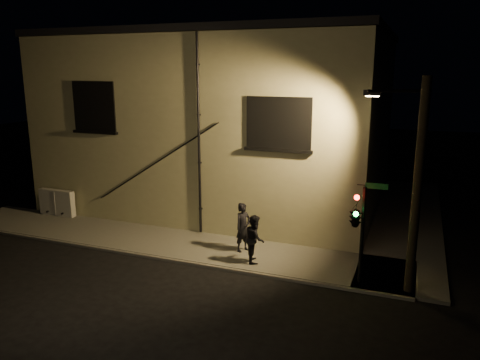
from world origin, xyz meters
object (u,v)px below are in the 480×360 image
at_px(pedestrian_a, 243,227).
at_px(streetlamp_pole, 414,182).
at_px(pedestrian_b, 255,238).
at_px(traffic_signal, 356,216).
at_px(utility_cabinet, 57,203).

height_order(pedestrian_a, streetlamp_pole, streetlamp_pole).
distance_m(pedestrian_b, traffic_signal, 3.90).
xyz_separation_m(pedestrian_b, streetlamp_pole, (5.25, -0.37, 2.65)).
relative_size(pedestrian_b, streetlamp_pole, 0.26).
bearing_deg(streetlamp_pole, pedestrian_b, 175.92).
distance_m(pedestrian_a, traffic_signal, 4.75).
relative_size(pedestrian_a, pedestrian_b, 1.09).
bearing_deg(pedestrian_b, pedestrian_a, 21.45).
bearing_deg(utility_cabinet, pedestrian_b, -9.80).
bearing_deg(streetlamp_pole, traffic_signal, -176.62).
distance_m(utility_cabinet, traffic_signal, 14.68).
bearing_deg(pedestrian_b, utility_cabinet, 58.22).
relative_size(pedestrian_b, traffic_signal, 0.52).
distance_m(utility_cabinet, pedestrian_a, 10.08).
bearing_deg(traffic_signal, pedestrian_b, 172.56).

